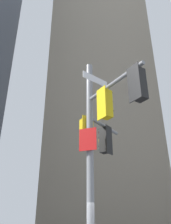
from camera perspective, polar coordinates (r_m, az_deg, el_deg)
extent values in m
cube|color=tan|center=(37.40, 4.65, 1.57)|extent=(14.74, 14.74, 36.90)
cylinder|color=gray|center=(8.07, 1.14, -11.61)|extent=(0.25, 0.25, 7.76)
cylinder|color=gray|center=(7.89, 6.77, 6.97)|extent=(1.98, 2.19, 0.14)
cylinder|color=gray|center=(9.41, 4.67, -3.52)|extent=(1.04, 2.02, 0.14)
cube|color=yellow|center=(7.78, 3.94, 2.26)|extent=(0.34, 0.38, 1.14)
cube|color=yellow|center=(7.89, 5.05, 1.92)|extent=(0.48, 0.48, 1.00)
cylinder|color=red|center=(8.16, 6.07, 3.78)|extent=(0.18, 0.19, 0.20)
cube|color=black|center=(8.22, 6.07, 4.51)|extent=(0.20, 0.21, 0.02)
cylinder|color=#3C2C06|center=(8.00, 6.18, 1.57)|extent=(0.18, 0.19, 0.20)
cube|color=black|center=(8.06, 6.18, 2.33)|extent=(0.20, 0.21, 0.02)
cylinder|color=#06311C|center=(7.85, 6.30, -0.72)|extent=(0.18, 0.19, 0.20)
cube|color=black|center=(7.91, 6.29, 0.06)|extent=(0.20, 0.21, 0.02)
cube|color=black|center=(6.77, 11.83, 7.19)|extent=(0.34, 0.38, 1.14)
cube|color=black|center=(6.89, 12.97, 6.70)|extent=(0.48, 0.48, 1.00)
cylinder|color=red|center=(7.20, 13.85, 8.61)|extent=(0.18, 0.19, 0.20)
cube|color=black|center=(7.27, 13.79, 9.39)|extent=(0.20, 0.21, 0.02)
cylinder|color=#3C2C06|center=(7.02, 14.14, 6.21)|extent=(0.18, 0.19, 0.20)
cube|color=black|center=(7.08, 14.07, 7.03)|extent=(0.20, 0.21, 0.02)
cylinder|color=#06311C|center=(6.85, 14.43, 3.69)|extent=(0.18, 0.19, 0.20)
cube|color=black|center=(6.91, 14.36, 4.55)|extent=(0.20, 0.21, 0.02)
cube|color=black|center=(9.13, 5.83, -6.79)|extent=(0.23, 0.45, 1.14)
cube|color=black|center=(9.22, 4.79, -7.00)|extent=(0.45, 0.45, 1.00)
cylinder|color=#360605|center=(9.42, 3.66, -5.18)|extent=(0.14, 0.21, 0.20)
cube|color=black|center=(9.46, 3.61, -4.50)|extent=(0.16, 0.23, 0.02)
cylinder|color=yellow|center=(9.31, 3.72, -7.22)|extent=(0.14, 0.21, 0.20)
cube|color=black|center=(9.35, 3.66, -6.52)|extent=(0.16, 0.23, 0.02)
cylinder|color=#06311C|center=(9.21, 3.77, -9.30)|extent=(0.14, 0.21, 0.20)
cube|color=black|center=(9.25, 3.72, -8.58)|extent=(0.16, 0.23, 0.02)
cube|color=gold|center=(8.49, 0.61, -4.57)|extent=(0.39, 0.33, 1.14)
cube|color=gold|center=(8.64, -0.03, -4.94)|extent=(0.48, 0.48, 1.00)
cylinder|color=#360605|center=(8.93, -0.68, -3.20)|extent=(0.19, 0.17, 0.20)
cube|color=black|center=(8.98, -0.70, -2.49)|extent=(0.22, 0.20, 0.02)
cylinder|color=#3C2C06|center=(8.81, -0.69, -5.32)|extent=(0.19, 0.17, 0.20)
cube|color=black|center=(8.85, -0.71, -4.60)|extent=(0.22, 0.20, 0.02)
cylinder|color=#19C672|center=(8.70, -0.70, -7.50)|extent=(0.19, 0.17, 0.20)
cube|color=black|center=(8.74, -0.72, -6.76)|extent=(0.22, 0.20, 0.02)
cube|color=white|center=(9.01, 2.46, 8.00)|extent=(0.83, 0.95, 0.28)
cube|color=#19479E|center=(9.01, 2.46, 8.00)|extent=(0.80, 0.92, 0.24)
cube|color=red|center=(8.04, 0.55, -6.72)|extent=(0.63, 0.15, 0.80)
cube|color=white|center=(8.04, 0.55, -6.72)|extent=(0.59, 0.14, 0.76)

